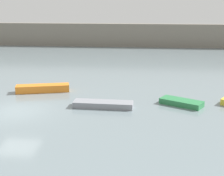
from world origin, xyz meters
TOP-DOWN VIEW (x-y plane):
  - ground_plane at (0.00, 0.00)m, footprint 120.00×120.00m
  - embankment_wall at (0.00, 29.94)m, footprint 80.00×1.20m
  - rowboat_orange at (0.36, 4.50)m, footprint 4.04×1.88m
  - rowboat_grey at (5.37, 1.30)m, footprint 3.89×1.17m
  - rowboat_green at (10.46, 2.24)m, footprint 2.94×2.29m

SIDE VIEW (x-z plane):
  - ground_plane at x=0.00m, z-range 0.00..0.00m
  - rowboat_green at x=10.46m, z-range 0.00..0.37m
  - rowboat_grey at x=5.37m, z-range 0.00..0.39m
  - rowboat_orange at x=0.36m, z-range 0.00..0.55m
  - embankment_wall at x=0.00m, z-range 0.00..3.35m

